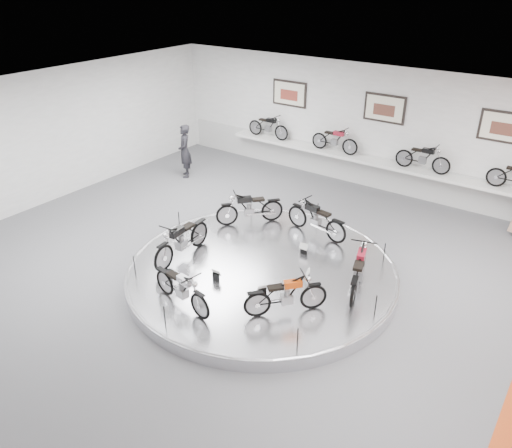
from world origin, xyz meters
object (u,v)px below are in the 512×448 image
Objects in this scene: bike_a at (359,269)px; bike_c at (250,208)px; bike_d at (182,240)px; bike_b at (316,219)px; display_platform at (262,272)px; bike_e at (181,288)px; bike_f at (286,295)px; visitor at (185,151)px; shelf at (375,162)px.

bike_c is (-3.80, 1.16, -0.02)m from bike_a.
bike_b is at bearing 140.54° from bike_d.
display_platform is 2.34m from bike_e.
bike_f reaches higher than display_platform.
bike_d is (-1.82, -0.77, 0.65)m from display_platform.
visitor is (-5.42, 5.98, 0.19)m from bike_e.
bike_c reaches higher than shelf.
bike_b is at bearing 146.44° from bike_c.
shelf is (0.00, 6.40, 0.85)m from display_platform.
display_platform is at bearing 87.03° from bike_e.
bike_f is at bearing -39.60° from display_platform.
bike_a reaches higher than display_platform.
display_platform is 4.28× the size of bike_e.
bike_c is 0.86× the size of visitor.
bike_e is at bearing -3.63° from visitor.
bike_e is at bearing 160.76° from bike_f.
bike_a is 3.98m from bike_c.
bike_d is (-2.06, -2.92, 0.03)m from bike_b.
bike_e is at bearing -93.23° from shelf.
bike_f is (1.16, -3.30, -0.03)m from bike_b.
bike_a is 1.12× the size of bike_f.
display_platform is 2.38m from bike_a.
display_platform is 3.81× the size of bike_a.
shelf is 8.63m from bike_e.
visitor is at bearing -74.38° from bike_c.
bike_a reaches higher than bike_e.
bike_f is 8.81m from visitor.
display_platform is 2.08m from bike_d.
bike_b is at bearing 89.92° from bike_e.
bike_c is at bearing 88.02° from bike_f.
bike_c is 4.09m from bike_f.
bike_d is at bearing 35.68° from bike_c.
bike_d is at bearing 142.22° from bike_e.
bike_d is 6.11m from visitor.
bike_b is 4.42m from bike_e.
shelf is at bearing -78.27° from bike_b.
bike_b is 0.86× the size of visitor.
shelf is 5.00m from bike_c.
bike_a reaches higher than bike_b.
bike_d is (-0.25, -2.43, 0.03)m from bike_c.
bike_e is 1.00× the size of bike_f.
bike_b reaches higher than bike_f.
bike_a reaches higher than shelf.
bike_e and bike_f have the same top height.
bike_a is 2.58m from bike_b.
bike_d reaches higher than shelf.
display_platform is 0.58× the size of shelf.
bike_b is 3.50m from bike_f.
bike_a is 8.77m from visitor.
shelf is at bearing -156.85° from bike_c.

